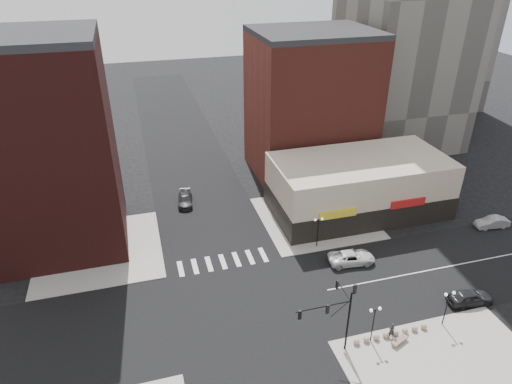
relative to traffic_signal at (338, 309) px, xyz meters
name	(u,v)px	position (x,y,z in m)	size (l,w,h in m)	color
ground	(240,307)	(-7.24, 7.83, -4.96)	(240.00, 240.00, 0.00)	black
road_ew	(240,307)	(-7.24, 7.83, -4.95)	(200.00, 14.00, 0.02)	black
road_ns	(240,307)	(-7.24, 7.83, -4.95)	(14.00, 200.00, 0.02)	black
sidewalk_nw	(100,251)	(-21.74, 22.33, -4.90)	(15.00, 15.00, 0.12)	gray
sidewalk_ne	(315,218)	(7.26, 22.33, -4.90)	(15.00, 15.00, 0.12)	gray
sidewalk_se	(454,380)	(8.76, -6.17, -4.90)	(18.00, 14.00, 0.12)	gray
building_nw	(43,151)	(-26.24, 26.33, 7.54)	(16.00, 15.00, 25.00)	#3A1412
building_ne_midrise	(310,107)	(11.76, 37.33, 6.04)	(18.00, 15.00, 22.00)	maroon
building_ne_row	(358,190)	(13.76, 22.83, -1.66)	(24.20, 12.20, 8.00)	#BCAE95
traffic_signal	(338,309)	(0.00, 0.00, 0.00)	(5.59, 3.09, 7.77)	black
street_lamp_se_a	(374,316)	(3.76, -0.17, -1.67)	(1.22, 0.32, 4.16)	black
street_lamp_se_b	(448,300)	(11.76, -0.17, -1.67)	(1.22, 0.32, 4.16)	black
street_lamp_ne	(318,225)	(4.76, 15.83, -1.67)	(1.22, 0.32, 4.16)	black
bollard_row	(391,334)	(5.94, -0.17, -4.54)	(7.96, 0.61, 0.61)	gray
white_suv	(352,257)	(7.52, 11.69, -4.19)	(2.56, 5.56, 1.54)	silver
dark_sedan_east	(470,297)	(16.48, 1.83, -4.14)	(1.94, 4.82, 1.64)	black
silver_sedan	(492,222)	(29.30, 13.70, -4.21)	(1.59, 4.56, 1.50)	#97979C
dark_sedan_north	(185,200)	(-9.74, 31.21, -4.23)	(2.06, 5.06, 1.47)	black
pedestrian	(392,330)	(5.87, -0.27, -3.95)	(0.65, 0.43, 1.78)	#252328
stone_bench	(399,341)	(6.29, -1.17, -4.60)	(2.01, 1.26, 0.45)	#84635B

